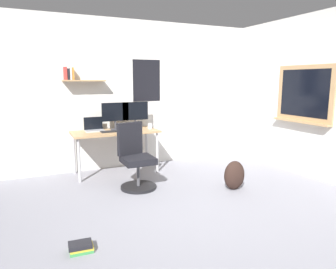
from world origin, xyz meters
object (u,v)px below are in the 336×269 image
object	(u,v)px
desk	(115,135)
monitor_secondary	(135,113)
backpack	(234,175)
office_chair	(136,160)
book_stack_on_floor	(81,247)
computer_mouse	(129,130)
keyboard	(112,131)
laptop	(94,128)
monitor_primary	(115,114)
coffee_mug	(150,126)

from	to	relation	value
desk	monitor_secondary	size ratio (longest dim) A/B	3.06
backpack	office_chair	bearing A→B (deg)	151.32
office_chair	book_stack_on_floor	size ratio (longest dim) A/B	4.07
computer_mouse	backpack	size ratio (longest dim) A/B	0.25
computer_mouse	keyboard	bearing A→B (deg)	180.00
laptop	computer_mouse	size ratio (longest dim) A/B	2.98
desk	book_stack_on_floor	size ratio (longest dim) A/B	6.08
laptop	monitor_secondary	bearing A→B (deg)	-3.89
laptop	monitor_primary	xyz separation A→B (m)	(0.35, -0.05, 0.22)
book_stack_on_floor	laptop	bearing A→B (deg)	74.85
office_chair	book_stack_on_floor	distance (m)	1.81
monitor_primary	coffee_mug	world-z (taller)	monitor_primary
coffee_mug	laptop	bearing A→B (deg)	169.17
office_chair	keyboard	world-z (taller)	office_chair
monitor_primary	book_stack_on_floor	xyz separation A→B (m)	(-1.01, -2.37, -0.95)
computer_mouse	coffee_mug	size ratio (longest dim) A/B	1.13
keyboard	computer_mouse	distance (m)	0.28
monitor_primary	book_stack_on_floor	size ratio (longest dim) A/B	1.99
backpack	coffee_mug	bearing A→B (deg)	115.46
keyboard	computer_mouse	xyz separation A→B (m)	(0.28, 0.00, 0.01)
computer_mouse	book_stack_on_floor	xyz separation A→B (m)	(-1.18, -2.19, -0.70)
coffee_mug	monitor_primary	bearing A→B (deg)	167.29
keyboard	book_stack_on_floor	bearing A→B (deg)	-112.41
keyboard	laptop	bearing A→B (deg)	137.48
keyboard	book_stack_on_floor	world-z (taller)	keyboard
keyboard	coffee_mug	size ratio (longest dim) A/B	4.02
office_chair	laptop	world-z (taller)	same
keyboard	monitor_primary	bearing A→B (deg)	59.34
desk	backpack	size ratio (longest dim) A/B	3.38
coffee_mug	office_chair	bearing A→B (deg)	-124.37
laptop	monitor_primary	size ratio (longest dim) A/B	0.67
monitor_primary	backpack	distance (m)	2.20
laptop	backpack	distance (m)	2.40
monitor_secondary	backpack	world-z (taller)	monitor_secondary
office_chair	backpack	world-z (taller)	office_chair
computer_mouse	backpack	xyz separation A→B (m)	(1.11, -1.44, -0.53)
monitor_primary	book_stack_on_floor	distance (m)	2.75
monitor_primary	backpack	world-z (taller)	monitor_primary
laptop	monitor_secondary	xyz separation A→B (m)	(0.71, -0.05, 0.22)
laptop	computer_mouse	distance (m)	0.58
backpack	book_stack_on_floor	bearing A→B (deg)	-161.74
keyboard	coffee_mug	xyz separation A→B (m)	(0.68, 0.05, 0.04)
monitor_primary	keyboard	bearing A→B (deg)	-120.66
computer_mouse	office_chair	bearing A→B (deg)	-101.03
desk	laptop	distance (m)	0.37
desk	keyboard	xyz separation A→B (m)	(-0.07, -0.08, 0.08)
office_chair	keyboard	bearing A→B (deg)	100.14
office_chair	monitor_secondary	distance (m)	1.15
office_chair	backpack	bearing A→B (deg)	-28.68
coffee_mug	monitor_secondary	bearing A→B (deg)	149.44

